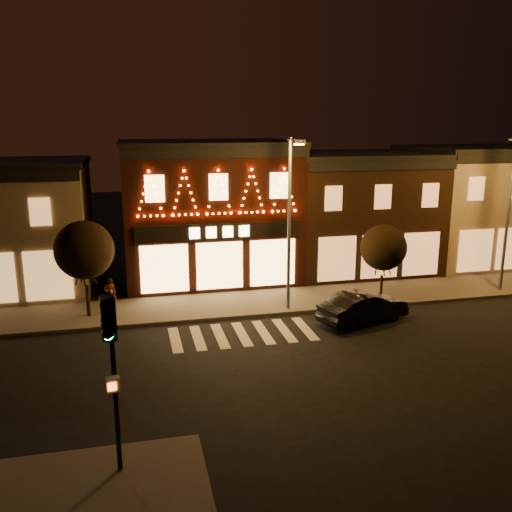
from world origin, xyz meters
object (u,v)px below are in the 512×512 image
object	(u,v)px
traffic_signal_near	(111,350)
streetlamp_mid	(290,211)
dark_sedan	(363,307)
pedestrian	(110,294)

from	to	relation	value
traffic_signal_near	streetlamp_mid	bearing A→B (deg)	45.96
streetlamp_mid	dark_sedan	size ratio (longest dim) A/B	1.87
traffic_signal_near	streetlamp_mid	size ratio (longest dim) A/B	0.59
dark_sedan	streetlamp_mid	bearing A→B (deg)	36.64
traffic_signal_near	pedestrian	xyz separation A→B (m)	(-0.52, 13.76, -2.71)
dark_sedan	pedestrian	size ratio (longest dim) A/B	2.73
dark_sedan	traffic_signal_near	bearing A→B (deg)	112.09
traffic_signal_near	dark_sedan	size ratio (longest dim) A/B	1.10
streetlamp_mid	pedestrian	distance (m)	9.90
streetlamp_mid	pedestrian	xyz separation A→B (m)	(-8.75, 2.03, -4.16)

